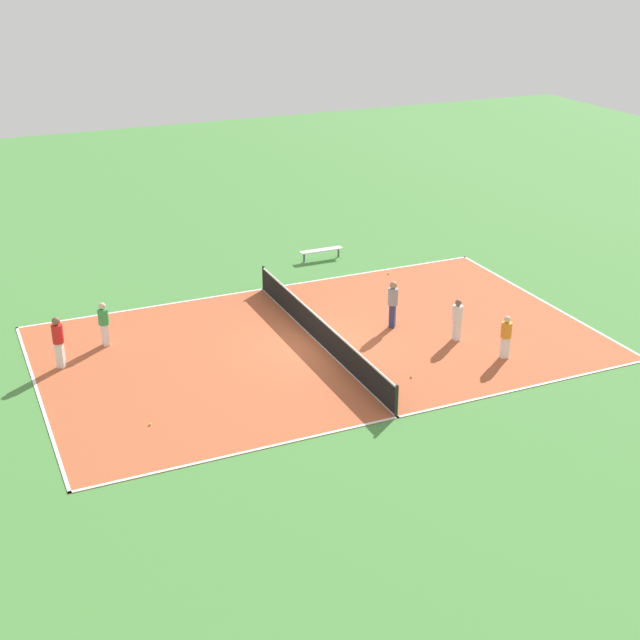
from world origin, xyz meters
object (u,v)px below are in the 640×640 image
(player_center_orange, at_px, (506,334))
(player_baseline_gray, at_px, (393,301))
(tennis_ball_midcourt, at_px, (411,377))
(tennis_ball_right_alley, at_px, (388,273))
(bench, at_px, (321,251))
(player_coach_red, at_px, (58,339))
(player_far_white, at_px, (457,317))
(tennis_net, at_px, (320,330))
(tennis_ball_near_net, at_px, (150,424))
(player_far_green, at_px, (104,321))

(player_center_orange, distance_m, player_baseline_gray, 4.39)
(player_baseline_gray, distance_m, tennis_ball_midcourt, 4.15)
(tennis_ball_midcourt, bearing_deg, tennis_ball_right_alley, -23.50)
(bench, distance_m, player_coach_red, 13.65)
(player_far_white, distance_m, tennis_ball_midcourt, 3.54)
(player_baseline_gray, bearing_deg, tennis_net, 135.48)
(bench, distance_m, tennis_ball_midcourt, 11.73)
(player_baseline_gray, xyz_separation_m, player_far_white, (-1.89, -1.52, -0.15))
(bench, distance_m, player_far_white, 9.70)
(bench, bearing_deg, player_far_white, 95.16)
(tennis_net, distance_m, bench, 8.75)
(player_center_orange, height_order, player_coach_red, player_coach_red)
(tennis_ball_near_net, distance_m, tennis_ball_right_alley, 14.70)
(player_far_white, xyz_separation_m, tennis_ball_near_net, (-1.48, 11.25, -0.82))
(bench, bearing_deg, player_far_green, 26.09)
(tennis_ball_midcourt, bearing_deg, player_coach_red, 62.36)
(tennis_ball_near_net, distance_m, tennis_ball_midcourt, 8.40)
(tennis_net, xyz_separation_m, tennis_ball_right_alley, (5.10, -5.38, -0.47))
(player_center_orange, bearing_deg, tennis_ball_midcourt, 9.46)
(player_far_green, distance_m, tennis_ball_right_alley, 12.44)
(tennis_net, relative_size, player_baseline_gray, 6.37)
(player_coach_red, height_order, tennis_ball_near_net, player_coach_red)
(player_center_orange, relative_size, player_far_green, 0.96)
(tennis_ball_right_alley, bearing_deg, player_center_orange, 178.67)
(player_coach_red, bearing_deg, tennis_ball_near_net, 140.57)
(tennis_net, height_order, bench, tennis_net)
(tennis_ball_near_net, bearing_deg, player_far_white, -82.49)
(player_center_orange, relative_size, player_baseline_gray, 0.86)
(player_coach_red, height_order, tennis_ball_midcourt, player_coach_red)
(tennis_net, height_order, player_center_orange, player_center_orange)
(player_center_orange, xyz_separation_m, player_far_white, (1.88, 0.71, 0.01))
(player_far_green, xyz_separation_m, tennis_ball_midcourt, (-6.45, -8.43, -0.86))
(tennis_net, height_order, player_far_green, player_far_green)
(bench, distance_m, player_center_orange, 11.64)
(player_baseline_gray, distance_m, player_far_green, 10.12)
(bench, bearing_deg, tennis_ball_near_net, 47.00)
(player_baseline_gray, height_order, player_far_white, player_baseline_gray)
(tennis_net, distance_m, player_far_green, 7.41)
(player_center_orange, relative_size, tennis_ball_midcourt, 22.23)
(player_far_white, bearing_deg, tennis_net, 70.64)
(player_coach_red, bearing_deg, player_far_green, -114.59)
(player_far_green, bearing_deg, player_far_white, -117.93)
(player_center_orange, bearing_deg, bench, -73.26)
(tennis_net, xyz_separation_m, player_center_orange, (-3.55, -5.18, 0.34))
(player_far_white, xyz_separation_m, player_far_green, (4.54, 11.29, 0.04))
(tennis_ball_right_alley, xyz_separation_m, tennis_ball_midcourt, (-8.68, 3.78, 0.00))
(player_center_orange, xyz_separation_m, tennis_ball_right_alley, (8.65, -0.20, -0.82))
(player_coach_red, bearing_deg, player_center_orange, -170.04)
(player_center_orange, xyz_separation_m, player_coach_red, (5.27, 13.69, 0.18))
(tennis_net, bearing_deg, tennis_ball_right_alley, -46.57)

